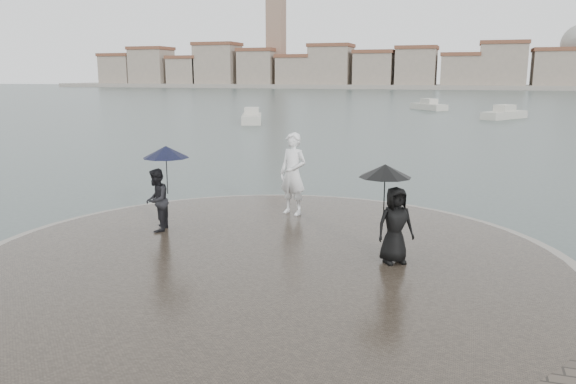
% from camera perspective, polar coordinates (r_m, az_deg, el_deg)
% --- Properties ---
extents(ground, '(400.00, 400.00, 0.00)m').
position_cam_1_polar(ground, '(8.83, -10.05, -15.48)').
color(ground, '#2B3835').
rests_on(ground, ground).
extents(kerb_ring, '(12.50, 12.50, 0.32)m').
position_cam_1_polar(kerb_ring, '(11.71, -1.99, -7.44)').
color(kerb_ring, gray).
rests_on(kerb_ring, ground).
extents(quay_tip, '(11.90, 11.90, 0.36)m').
position_cam_1_polar(quay_tip, '(11.70, -1.99, -7.34)').
color(quay_tip, '#2D261E').
rests_on(quay_tip, ground).
extents(statue, '(0.92, 0.75, 2.18)m').
position_cam_1_polar(statue, '(14.86, 0.52, 1.87)').
color(statue, white).
rests_on(statue, quay_tip).
extents(visitor_left, '(1.16, 1.09, 2.04)m').
position_cam_1_polar(visitor_left, '(13.54, -12.90, 0.84)').
color(visitor_left, black).
rests_on(visitor_left, quay_tip).
extents(visitor_right, '(1.22, 1.04, 1.95)m').
position_cam_1_polar(visitor_right, '(11.19, 10.50, -1.50)').
color(visitor_right, black).
rests_on(visitor_right, quay_tip).
extents(far_skyline, '(260.00, 20.00, 37.00)m').
position_cam_1_polar(far_skyline, '(167.90, 14.90, 11.98)').
color(far_skyline, gray).
rests_on(far_skyline, ground).
extents(boats, '(24.60, 28.95, 1.50)m').
position_cam_1_polar(boats, '(56.87, 11.45, 7.92)').
color(boats, '#BAB6A8').
rests_on(boats, ground).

